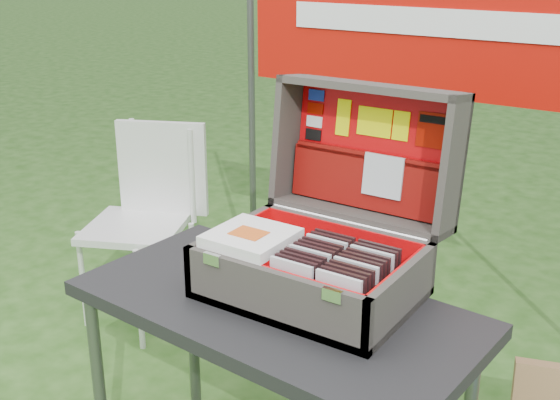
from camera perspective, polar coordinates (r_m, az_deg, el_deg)
The scene contains 76 objects.
table_top at distance 1.88m, azimuth -0.40°, elevation -8.81°, with size 1.08×0.54×0.04m, color #242526.
table_leg_fl at distance 2.21m, azimuth -14.43°, elevation -15.11°, with size 0.04×0.04×0.64m, color #59595B.
table_leg_bl at distance 2.45m, azimuth -7.08°, elevation -10.69°, with size 0.04×0.04×0.64m, color #59595B.
suitcase at distance 1.85m, azimuth 3.56°, elevation 0.20°, with size 0.55×0.55×0.52m, color #4C463E, non-canonical shape.
suitcase_base_bottom at distance 1.90m, azimuth 2.48°, elevation -7.44°, with size 0.55×0.39×0.02m, color #4C463E.
suitcase_base_wall_front at distance 1.74m, azimuth -0.68°, elevation -7.96°, with size 0.55×0.02×0.15m, color #4C463E.
suitcase_base_wall_back at distance 2.02m, azimuth 5.23°, elevation -3.84°, with size 0.55×0.02×0.15m, color #4C463E.
suitcase_base_wall_left at distance 2.01m, azimuth -3.90°, elevation -3.94°, with size 0.02×0.39×0.15m, color #4C463E.
suitcase_base_wall_right at distance 1.77m, azimuth 9.84°, elevation -7.72°, with size 0.02×0.39×0.15m, color #4C463E.
suitcase_liner_floor at distance 1.90m, azimuth 2.49°, elevation -7.07°, with size 0.50×0.35×0.01m, color red.
suitcase_latch_left at distance 1.80m, azimuth -5.52°, elevation -4.82°, with size 0.05×0.01×0.03m, color silver.
suitcase_latch_right at distance 1.62m, azimuth 4.28°, elevation -7.73°, with size 0.05×0.01×0.03m, color silver.
suitcase_hinge at distance 2.00m, azimuth 5.44°, elevation -1.83°, with size 0.02×0.02×0.49m, color silver.
suitcase_lid_back at distance 2.08m, azimuth 7.69°, elevation 4.06°, with size 0.55×0.39×0.02m, color #4C463E.
suitcase_lid_rim_far at distance 2.00m, azimuth 7.44°, elevation 9.06°, with size 0.55×0.02×0.15m, color #4C463E.
suitcase_lid_rim_near at distance 2.06m, azimuth 6.42°, elevation -1.15°, with size 0.55×0.02×0.15m, color #4C463E.
suitcase_lid_rim_left at distance 2.15m, azimuth 0.67°, elevation 4.98°, with size 0.02×0.39×0.15m, color #4C463E.
suitcase_lid_rim_right at distance 1.93m, azimuth 13.88°, elevation 2.60°, with size 0.02×0.39×0.15m, color #4C463E.
suitcase_lid_liner at distance 2.07m, azimuth 7.52°, elevation 4.02°, with size 0.50×0.34×0.01m, color red.
suitcase_liner_wall_front at distance 1.74m, azimuth -0.42°, elevation -7.47°, with size 0.50×0.01×0.12m, color red.
suitcase_liner_wall_back at distance 2.01m, azimuth 5.05°, elevation -3.70°, with size 0.50×0.01×0.12m, color red.
suitcase_liner_wall_left at distance 2.00m, azimuth -3.60°, elevation -3.75°, with size 0.01×0.35×0.12m, color red.
suitcase_liner_wall_right at distance 1.77m, azimuth 9.46°, elevation -7.31°, with size 0.01×0.35×0.12m, color red.
suitcase_lid_pocket at distance 2.07m, azimuth 7.04°, elevation 1.51°, with size 0.48×0.16×0.03m, color maroon.
suitcase_pocket_edge at distance 2.05m, azimuth 7.18°, elevation 3.61°, with size 0.47×0.02×0.02m, color maroon.
suitcase_pocket_cd at distance 2.02m, azimuth 8.37°, elevation 1.94°, with size 0.12×0.12×0.01m, color silver.
lid_sticker_cc_a at distance 2.14m, azimuth 2.98°, elevation 8.51°, with size 0.05×0.03×0.00m, color #1933B2.
lid_sticker_cc_b at distance 2.14m, azimuth 2.90°, elevation 7.44°, with size 0.05×0.03×0.00m, color #9C0D00.
lid_sticker_cc_c at distance 2.15m, azimuth 2.81°, elevation 6.39°, with size 0.05×0.03×0.00m, color white.
lid_sticker_cc_d at distance 2.15m, azimuth 2.72°, elevation 5.33°, with size 0.05×0.03×0.00m, color black.
lid_card_neon_tall at distance 2.10m, azimuth 5.16°, elevation 6.69°, with size 0.04×0.11×0.00m, color #EFF703.
lid_card_neon_main at distance 2.05m, azimuth 7.69°, elevation 6.30°, with size 0.11×0.08×0.00m, color #EFF703.
lid_card_neon_small at distance 2.02m, azimuth 9.80°, elevation 5.95°, with size 0.05×0.08×0.00m, color #EFF703.
lid_sticker_band at distance 1.98m, azimuth 12.38°, elevation 5.52°, with size 0.10×0.10×0.00m, color #9C0D00.
lid_sticker_band_bar at distance 1.98m, azimuth 12.48°, elevation 6.38°, with size 0.09×0.02×0.00m, color black.
cd_left_0 at distance 1.74m, azimuth 0.92°, elevation -7.10°, with size 0.12×0.01×0.14m, color silver.
cd_left_1 at distance 1.75m, azimuth 1.31°, elevation -6.84°, with size 0.12×0.01×0.14m, color black.
cd_left_2 at distance 1.77m, azimuth 1.68°, elevation -6.57°, with size 0.12×0.01×0.14m, color black.
cd_left_3 at distance 1.79m, azimuth 2.05°, elevation -6.32°, with size 0.12×0.01×0.14m, color black.
cd_left_4 at distance 1.80m, azimuth 2.41°, elevation -6.06°, with size 0.12×0.01×0.14m, color silver.
cd_left_5 at distance 1.82m, azimuth 2.76°, elevation -5.81°, with size 0.12×0.01×0.14m, color black.
cd_left_6 at distance 1.83m, azimuth 3.11°, elevation -5.57°, with size 0.12×0.01×0.14m, color black.
cd_left_7 at distance 1.85m, azimuth 3.45°, elevation -5.33°, with size 0.12×0.01×0.14m, color black.
cd_left_8 at distance 1.87m, azimuth 3.78°, elevation -5.09°, with size 0.12×0.01×0.14m, color silver.
cd_left_9 at distance 1.89m, azimuth 4.11°, elevation -4.86°, with size 0.12×0.01×0.14m, color black.
cd_left_10 at distance 1.90m, azimuth 4.43°, elevation -4.63°, with size 0.12×0.01×0.14m, color black.
cd_right_0 at distance 1.68m, azimuth 4.74°, elevation -8.21°, with size 0.12×0.01×0.14m, color silver.
cd_right_1 at distance 1.69m, azimuth 5.10°, elevation -7.92°, with size 0.12×0.01×0.14m, color black.
cd_right_2 at distance 1.71m, azimuth 5.45°, elevation -7.64°, with size 0.12×0.01×0.14m, color black.
cd_right_3 at distance 1.73m, azimuth 5.79°, elevation -7.36°, with size 0.12×0.01×0.14m, color black.
cd_right_4 at distance 1.74m, azimuth 6.13°, elevation -7.09°, with size 0.12×0.01×0.14m, color silver.
cd_right_5 at distance 1.76m, azimuth 6.46°, elevation -6.82°, with size 0.12×0.01×0.14m, color black.
cd_right_6 at distance 1.78m, azimuth 6.78°, elevation -6.55°, with size 0.12×0.01×0.14m, color black.
cd_right_7 at distance 1.80m, azimuth 7.09°, elevation -6.29°, with size 0.12×0.01×0.14m, color black.
cd_right_8 at distance 1.81m, azimuth 7.40°, elevation -6.04°, with size 0.12×0.01×0.14m, color silver.
cd_right_9 at distance 1.83m, azimuth 7.71°, elevation -5.79°, with size 0.12×0.01×0.14m, color black.
cd_right_10 at distance 1.85m, azimuth 8.00°, elevation -5.54°, with size 0.12×0.01×0.14m, color black.
songbook_0 at distance 1.86m, azimuth -2.36°, elevation -3.42°, with size 0.20×0.20×0.01m, color white.
songbook_1 at distance 1.86m, azimuth -2.36°, elevation -3.28°, with size 0.20×0.20×0.01m, color white.
songbook_2 at distance 1.86m, azimuth -2.36°, elevation -3.14°, with size 0.20×0.20×0.01m, color white.
songbook_3 at distance 1.85m, azimuth -2.37°, elevation -3.00°, with size 0.20×0.20×0.01m, color white.
songbook_4 at distance 1.85m, azimuth -2.37°, elevation -2.85°, with size 0.20×0.20×0.01m, color white.
songbook_5 at distance 1.85m, azimuth -2.37°, elevation -2.71°, with size 0.20×0.20×0.01m, color white.
songbook_graphic at distance 1.84m, azimuth -2.56°, elevation -2.70°, with size 0.09×0.07×0.00m, color #D85919.
chair at distance 3.03m, azimuth -11.68°, elevation -2.39°, with size 0.39×0.43×0.86m, color silver, non-canonical shape.
chair_seat at distance 3.03m, azimuth -11.69°, elevation -2.22°, with size 0.39×0.39×0.03m, color silver.
chair_backrest at distance 3.08m, azimuth -9.54°, elevation 2.57°, with size 0.39×0.03×0.41m, color silver.
chair_leg_fl at distance 3.13m, azimuth -15.74°, elevation -6.24°, with size 0.02×0.02×0.44m, color silver.
chair_leg_fr at distance 2.91m, azimuth -11.36°, elevation -7.98°, with size 0.02×0.02×0.44m, color silver.
chair_leg_bl at distance 3.33m, azimuth -11.45°, elevation -4.22°, with size 0.02×0.02×0.44m, color silver.
chair_leg_br at distance 3.12m, azimuth -7.07°, elevation -5.67°, with size 0.02×0.02×0.44m, color silver.
chair_upright_left at distance 3.20m, azimuth -11.73°, elevation 2.88°, with size 0.02×0.02×0.41m, color silver.
chair_upright_right at distance 2.98m, azimuth -7.17°, elevation 1.88°, with size 0.02×0.02×0.41m, color silver.
banner_post_left at distance 3.19m, azimuth -2.30°, elevation 7.04°, with size 0.03×0.03×1.70m, color #59595B.
banner at distance 2.70m, azimuth 12.66°, elevation 13.92°, with size 1.60×0.01×0.55m, color #AE0D05.
banner_text at distance 2.69m, azimuth 12.56°, elevation 13.90°, with size 1.20×0.00×0.10m, color white.
Camera 1 is at (0.98, -1.41, 1.57)m, focal length 45.00 mm.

